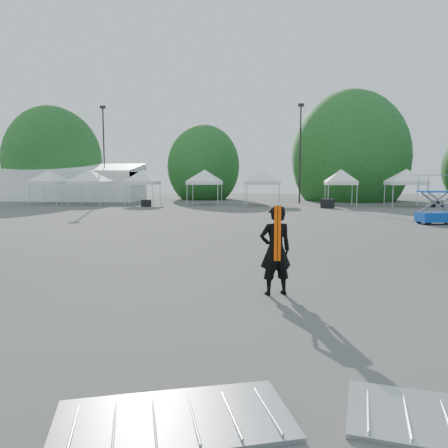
# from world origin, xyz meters

# --- Properties ---
(ground) EXTENTS (120.00, 120.00, 0.00)m
(ground) POSITION_xyz_m (0.00, 0.00, 0.00)
(ground) COLOR #474442
(ground) RESTS_ON ground
(marquee) EXTENTS (15.00, 6.25, 4.23)m
(marquee) POSITION_xyz_m (-22.00, 35.00, 1.97)
(marquee) COLOR white
(marquee) RESTS_ON ground
(light_pole_west) EXTENTS (0.60, 0.25, 10.30)m
(light_pole_west) POSITION_xyz_m (-18.00, 34.00, 5.77)
(light_pole_west) COLOR black
(light_pole_west) RESTS_ON ground
(light_pole_east) EXTENTS (0.60, 0.25, 9.80)m
(light_pole_east) POSITION_xyz_m (3.00, 32.00, 5.52)
(light_pole_east) COLOR black
(light_pole_east) RESTS_ON ground
(tree_far_w) EXTENTS (4.80, 4.80, 7.30)m
(tree_far_w) POSITION_xyz_m (-26.00, 38.00, 4.54)
(tree_far_w) COLOR #382314
(tree_far_w) RESTS_ON ground
(tree_mid_w) EXTENTS (4.16, 4.16, 6.33)m
(tree_mid_w) POSITION_xyz_m (-8.00, 40.00, 3.93)
(tree_mid_w) COLOR #382314
(tree_mid_w) RESTS_ON ground
(tree_mid_e) EXTENTS (5.12, 5.12, 7.79)m
(tree_mid_e) POSITION_xyz_m (9.00, 39.00, 4.84)
(tree_mid_e) COLOR #382314
(tree_mid_e) RESTS_ON ground
(tent_a) EXTENTS (4.13, 4.13, 3.88)m
(tent_a) POSITION_xyz_m (-21.48, 28.55, 3.06)
(tent_a) COLOR silver
(tent_a) RESTS_ON ground
(tent_b) EXTENTS (4.65, 4.65, 3.88)m
(tent_b) POSITION_xyz_m (-16.96, 27.81, 3.06)
(tent_b) COLOR silver
(tent_b) RESTS_ON ground
(tent_c) EXTENTS (4.03, 4.03, 3.88)m
(tent_c) POSITION_xyz_m (-11.94, 28.27, 3.06)
(tent_c) COLOR silver
(tent_c) RESTS_ON ground
(tent_d) EXTENTS (4.35, 4.35, 3.88)m
(tent_d) POSITION_xyz_m (-6.08, 28.95, 3.06)
(tent_d) COLOR silver
(tent_d) RESTS_ON ground
(tent_e) EXTENTS (4.61, 4.61, 3.88)m
(tent_e) POSITION_xyz_m (-0.58, 28.40, 3.06)
(tent_e) COLOR silver
(tent_e) RESTS_ON ground
(tent_f) EXTENTS (3.77, 3.77, 3.88)m
(tent_f) POSITION_xyz_m (6.46, 28.27, 3.06)
(tent_f) COLOR silver
(tent_f) RESTS_ON ground
(tent_g) EXTENTS (4.40, 4.40, 3.88)m
(tent_g) POSITION_xyz_m (12.14, 28.38, 3.06)
(tent_g) COLOR silver
(tent_g) RESTS_ON ground
(man) EXTENTS (0.83, 0.69, 1.95)m
(man) POSITION_xyz_m (0.58, -2.85, 0.98)
(man) COLOR black
(man) RESTS_ON ground
(scissor_lift) EXTENTS (2.28, 1.50, 2.71)m
(scissor_lift) POSITION_xyz_m (9.47, 12.91, 1.37)
(scissor_lift) COLOR #0B4997
(scissor_lift) RESTS_ON ground
(barrier_left) EXTENTS (2.69, 1.91, 0.08)m
(barrier_left) POSITION_xyz_m (-0.46, -8.03, 0.04)
(barrier_left) COLOR #ABADB3
(barrier_left) RESTS_ON ground
(crate_west) EXTENTS (0.79, 0.61, 0.61)m
(crate_west) POSITION_xyz_m (-10.81, 25.54, 0.30)
(crate_west) COLOR black
(crate_west) RESTS_ON ground
(crate_mid) EXTENTS (1.22, 1.11, 0.77)m
(crate_mid) POSITION_xyz_m (5.00, 25.42, 0.39)
(crate_mid) COLOR black
(crate_mid) RESTS_ON ground
(crate_east) EXTENTS (0.95, 0.85, 0.60)m
(crate_east) POSITION_xyz_m (14.56, 27.45, 0.30)
(crate_east) COLOR black
(crate_east) RESTS_ON ground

